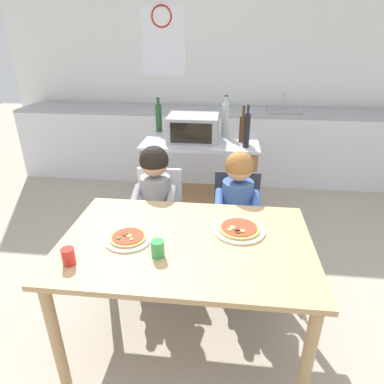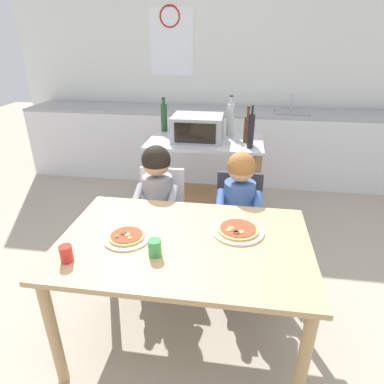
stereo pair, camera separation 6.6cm
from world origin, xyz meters
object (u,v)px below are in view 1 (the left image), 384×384
(bottle_brown_beer, at_px, (247,130))
(dining_chair_right, at_px, (236,218))
(bottle_dark_olive_oil, at_px, (159,117))
(drinking_cup_green, at_px, (158,248))
(bottle_clear_vinegar, at_px, (243,128))
(toaster_oven, at_px, (193,128))
(dining_table, at_px, (186,254))
(kitchen_island_cart, at_px, (201,170))
(child_in_blue_striped_shirt, at_px, (237,204))
(child_in_grey_shirt, at_px, (154,197))
(dining_chair_left, at_px, (159,213))
(pizza_plate_cream, at_px, (239,229))
(drinking_cup_red, at_px, (68,256))
(bottle_squat_spirits, at_px, (225,119))
(pizza_plate_white, at_px, (128,238))

(bottle_brown_beer, bearing_deg, dining_chair_right, -97.03)
(bottle_dark_olive_oil, height_order, drinking_cup_green, bottle_dark_olive_oil)
(bottle_clear_vinegar, distance_m, dining_chair_right, 0.86)
(toaster_oven, xyz_separation_m, dining_table, (0.11, -1.40, -0.35))
(kitchen_island_cart, height_order, bottle_dark_olive_oil, bottle_dark_olive_oil)
(dining_chair_right, height_order, child_in_blue_striped_shirt, child_in_blue_striped_shirt)
(child_in_grey_shirt, bearing_deg, dining_chair_right, 10.41)
(dining_chair_left, distance_m, drinking_cup_green, 0.95)
(pizza_plate_cream, height_order, drinking_cup_green, drinking_cup_green)
(pizza_plate_cream, xyz_separation_m, drinking_cup_red, (-0.83, -0.39, 0.03))
(child_in_grey_shirt, xyz_separation_m, child_in_blue_striped_shirt, (0.60, -0.01, -0.02))
(dining_table, height_order, child_in_blue_striped_shirt, child_in_blue_striped_shirt)
(bottle_squat_spirits, bearing_deg, pizza_plate_cream, -85.31)
(bottle_squat_spirits, height_order, drinking_cup_red, bottle_squat_spirits)
(toaster_oven, bearing_deg, kitchen_island_cart, 16.99)
(pizza_plate_cream, bearing_deg, child_in_blue_striped_shirt, 89.97)
(child_in_grey_shirt, xyz_separation_m, pizza_plate_cream, (0.60, -0.49, 0.06))
(bottle_clear_vinegar, relative_size, dining_chair_left, 0.39)
(dining_chair_left, xyz_separation_m, drinking_cup_red, (-0.23, -1.00, 0.30))
(dining_chair_right, height_order, pizza_plate_cream, dining_chair_right)
(pizza_plate_white, bearing_deg, pizza_plate_cream, 14.91)
(bottle_clear_vinegar, xyz_separation_m, child_in_grey_shirt, (-0.64, -0.79, -0.32))
(child_in_blue_striped_shirt, xyz_separation_m, drinking_cup_green, (-0.41, -0.76, 0.11))
(dining_chair_left, xyz_separation_m, dining_chair_right, (0.60, -0.01, 0.00))
(bottle_clear_vinegar, bearing_deg, child_in_grey_shirt, -128.79)
(bottle_clear_vinegar, height_order, dining_chair_left, bottle_clear_vinegar)
(kitchen_island_cart, height_order, toaster_oven, toaster_oven)
(bottle_dark_olive_oil, height_order, dining_chair_right, bottle_dark_olive_oil)
(drinking_cup_red, bearing_deg, bottle_dark_olive_oil, 88.20)
(bottle_brown_beer, height_order, drinking_cup_red, bottle_brown_beer)
(dining_chair_right, bearing_deg, drinking_cup_red, -129.97)
(bottle_dark_olive_oil, xyz_separation_m, dining_chair_left, (0.17, -0.94, -0.54))
(bottle_clear_vinegar, relative_size, pizza_plate_cream, 1.06)
(bottle_brown_beer, bearing_deg, toaster_oven, 162.22)
(bottle_squat_spirits, relative_size, bottle_dark_olive_oil, 1.13)
(dining_chair_left, distance_m, pizza_plate_white, 0.81)
(toaster_oven, height_order, bottle_clear_vinegar, bottle_clear_vinegar)
(drinking_cup_green, bearing_deg, dining_chair_right, 64.88)
(bottle_clear_vinegar, distance_m, dining_table, 1.49)
(toaster_oven, relative_size, dining_chair_left, 0.55)
(dining_table, bearing_deg, child_in_blue_striped_shirt, 64.41)
(pizza_plate_white, relative_size, pizza_plate_cream, 0.85)
(pizza_plate_cream, bearing_deg, dining_chair_right, 89.98)
(bottle_squat_spirits, distance_m, child_in_blue_striped_shirt, 1.08)
(kitchen_island_cart, bearing_deg, dining_table, -88.26)
(kitchen_island_cart, distance_m, drinking_cup_green, 1.59)
(bottle_squat_spirits, distance_m, dining_chair_right, 1.06)
(dining_chair_left, xyz_separation_m, drinking_cup_green, (0.19, -0.88, 0.30))
(bottle_dark_olive_oil, relative_size, pizza_plate_white, 1.30)
(pizza_plate_cream, bearing_deg, dining_chair_left, 134.95)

